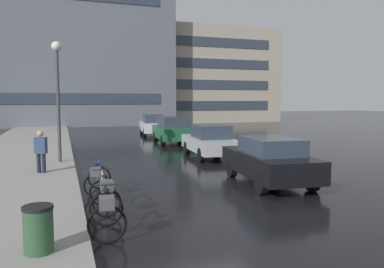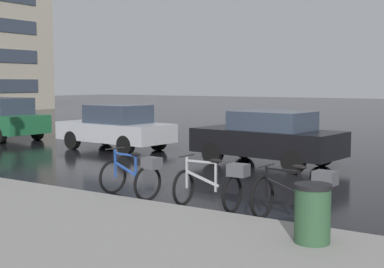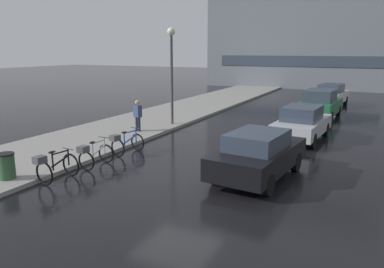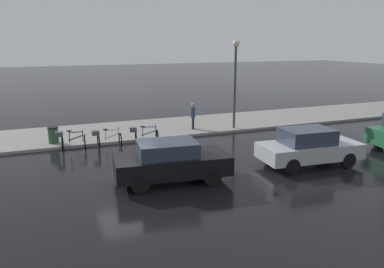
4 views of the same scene
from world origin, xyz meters
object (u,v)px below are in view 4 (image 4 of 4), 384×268
(car_black, at_px, (171,161))
(car_silver, at_px, (309,147))
(streetlamp, at_px, (235,71))
(bicycle_third, at_px, (144,135))
(bicycle_second, at_px, (106,138))
(trash_bin, at_px, (53,136))
(bicycle_nearest, at_px, (71,140))
(pedestrian, at_px, (193,115))

(car_black, height_order, car_silver, car_silver)
(streetlamp, bearing_deg, bicycle_third, -79.53)
(bicycle_second, xyz_separation_m, trash_bin, (-1.36, -2.38, -0.01))
(car_silver, xyz_separation_m, trash_bin, (-7.10, -9.83, -0.30))
(bicycle_third, height_order, streetlamp, streetlamp)
(bicycle_nearest, bearing_deg, car_black, 29.45)
(car_black, height_order, trash_bin, car_black)
(bicycle_nearest, distance_m, trash_bin, 1.42)
(pedestrian, bearing_deg, car_black, -27.49)
(bicycle_second, xyz_separation_m, car_black, (5.44, 1.51, 0.30))
(bicycle_second, relative_size, trash_bin, 1.44)
(bicycle_third, bearing_deg, pedestrian, 116.48)
(bicycle_third, relative_size, streetlamp, 0.28)
(streetlamp, relative_size, trash_bin, 5.40)
(pedestrian, bearing_deg, streetlamp, 75.05)
(bicycle_third, bearing_deg, bicycle_nearest, -92.08)
(streetlamp, bearing_deg, car_silver, -0.67)
(bicycle_nearest, bearing_deg, bicycle_second, 85.06)
(bicycle_third, bearing_deg, bicycle_second, -89.55)
(bicycle_second, height_order, bicycle_third, same)
(bicycle_third, height_order, car_silver, car_silver)
(pedestrian, height_order, trash_bin, pedestrian)
(bicycle_second, distance_m, pedestrian, 5.50)
(streetlamp, bearing_deg, car_black, -42.83)
(streetlamp, bearing_deg, bicycle_second, -81.97)
(car_silver, height_order, trash_bin, car_silver)
(bicycle_nearest, relative_size, bicycle_third, 0.94)
(trash_bin, bearing_deg, car_black, 29.73)
(streetlamp, bearing_deg, trash_bin, -91.74)
(bicycle_second, bearing_deg, car_silver, 52.41)
(pedestrian, bearing_deg, bicycle_nearest, -77.34)
(pedestrian, distance_m, streetlamp, 3.48)
(car_silver, relative_size, trash_bin, 4.55)
(car_black, bearing_deg, trash_bin, -150.27)
(car_black, distance_m, pedestrian, 8.03)
(streetlamp, distance_m, trash_bin, 10.35)
(bicycle_second, bearing_deg, trash_bin, -119.84)
(bicycle_second, height_order, pedestrian, pedestrian)
(bicycle_nearest, height_order, car_black, car_black)
(bicycle_nearest, height_order, car_silver, car_silver)
(car_black, xyz_separation_m, streetlamp, (-6.50, 6.03, 2.67))
(car_black, height_order, pedestrian, pedestrian)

